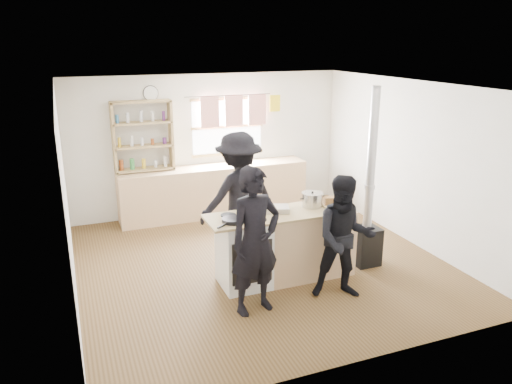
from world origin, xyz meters
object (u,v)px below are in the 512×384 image
thermos (249,156)px  flue_heater (367,221)px  stockpot_stove (256,204)px  bread_board (332,202)px  person_near_left (255,241)px  person_near_right (345,238)px  skillet_greens (232,220)px  stockpot_counter (312,199)px  person_far (239,196)px  cooking_island (286,245)px  roast_tray (275,209)px

thermos → flue_heater: flue_heater is taller
stockpot_stove → flue_heater: flue_heater is taller
stockpot_stove → bread_board: size_ratio=0.73×
person_near_left → person_near_right: bearing=-15.5°
skillet_greens → stockpot_stove: 0.54m
stockpot_counter → bread_board: stockpot_counter is taller
flue_heater → person_far: 1.85m
person_near_left → person_far: (0.35, 1.55, 0.05)m
stockpot_stove → flue_heater: bearing=-8.9°
person_far → person_near_left: bearing=66.8°
stockpot_stove → person_far: 0.70m
cooking_island → skillet_greens: 0.92m
cooking_island → person_near_left: bearing=-137.0°
stockpot_stove → person_near_left: person_near_left is taller
person_near_left → person_far: bearing=65.7°
flue_heater → person_near_left: bearing=-162.3°
thermos → person_far: person_far is taller
stockpot_stove → thermos: bearing=71.1°
thermos → stockpot_stove: (-0.87, -2.55, -0.03)m
thermos → skillet_greens: 3.15m
person_near_left → stockpot_counter: bearing=21.7°
stockpot_counter → bread_board: size_ratio=0.92×
person_near_left → person_near_right: 1.14m
bread_board → cooking_island: bearing=-178.3°
cooking_island → person_near_left: 1.02m
person_far → stockpot_stove: bearing=78.5°
cooking_island → skillet_greens: bearing=-172.8°
roast_tray → person_near_right: bearing=-53.7°
skillet_greens → stockpot_stove: bearing=36.5°
stockpot_counter → cooking_island: bearing=-168.7°
skillet_greens → person_near_left: (0.09, -0.54, -0.08)m
flue_heater → person_far: bearing=149.0°
thermos → person_near_left: bearing=-109.6°
cooking_island → stockpot_stove: size_ratio=8.73×
roast_tray → person_near_left: (-0.55, -0.72, -0.09)m
stockpot_counter → person_near_right: 0.84m
roast_tray → flue_heater: 1.41m
thermos → person_far: bearing=-114.9°
bread_board → flue_heater: (0.55, -0.05, -0.34)m
cooking_island → person_near_right: (0.45, -0.72, 0.31)m
roast_tray → stockpot_counter: 0.55m
thermos → roast_tray: (-0.66, -2.69, -0.07)m
cooking_island → roast_tray: bearing=150.9°
cooking_island → person_far: 1.08m
person_near_left → person_far: person_far is taller
person_near_right → thermos: bearing=109.0°
stockpot_counter → roast_tray: bearing=-179.3°
skillet_greens → bread_board: size_ratio=1.17×
person_far → thermos: bearing=-125.4°
thermos → roast_tray: 2.78m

